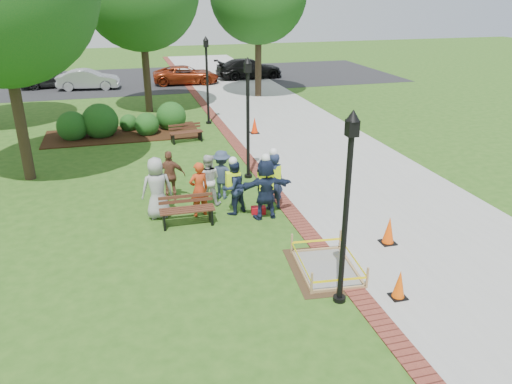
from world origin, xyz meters
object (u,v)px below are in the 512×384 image
object	(u,v)px
cone_front	(399,285)
hivis_worker_a	(265,187)
bench_near	(187,216)
wet_concrete_pad	(327,261)
hivis_worker_c	(233,186)
hivis_worker_b	(273,179)
lamp_near	(347,197)

from	to	relation	value
cone_front	hivis_worker_a	distance (m)	5.11
bench_near	hivis_worker_a	xyz separation A→B (m)	(2.30, -0.13, 0.72)
wet_concrete_pad	hivis_worker_c	world-z (taller)	hivis_worker_c
bench_near	hivis_worker_c	bearing A→B (deg)	16.65
hivis_worker_c	bench_near	bearing A→B (deg)	-163.35
hivis_worker_a	hivis_worker_b	xyz separation A→B (m)	(0.41, 0.58, -0.02)
hivis_worker_a	hivis_worker_b	world-z (taller)	hivis_worker_a
wet_concrete_pad	hivis_worker_b	distance (m)	3.91
cone_front	hivis_worker_b	bearing A→B (deg)	103.12
bench_near	wet_concrete_pad	bearing A→B (deg)	-49.42
hivis_worker_a	cone_front	bearing A→B (deg)	-70.82
cone_front	hivis_worker_b	xyz separation A→B (m)	(-1.25, 5.37, 0.63)
cone_front	lamp_near	distance (m)	2.52
bench_near	hivis_worker_b	xyz separation A→B (m)	(2.71, 0.45, 0.70)
lamp_near	hivis_worker_a	world-z (taller)	lamp_near
wet_concrete_pad	bench_near	bearing A→B (deg)	130.58
bench_near	hivis_worker_a	bearing A→B (deg)	-3.34
hivis_worker_a	hivis_worker_c	bearing A→B (deg)	145.42
bench_near	hivis_worker_c	size ratio (longest dim) A/B	0.87
hivis_worker_c	hivis_worker_a	bearing A→B (deg)	-34.58
bench_near	lamp_near	xyz separation A→B (m)	(2.67, -4.67, 2.21)
hivis_worker_b	bench_near	bearing A→B (deg)	-170.68
bench_near	hivis_worker_b	distance (m)	2.84
bench_near	hivis_worker_b	bearing A→B (deg)	9.32
wet_concrete_pad	hivis_worker_c	bearing A→B (deg)	110.59
wet_concrete_pad	hivis_worker_c	xyz separation A→B (m)	(-1.44, 3.83, 0.66)
bench_near	lamp_near	size ratio (longest dim) A/B	0.37
hivis_worker_a	hivis_worker_b	size ratio (longest dim) A/B	1.02
lamp_near	hivis_worker_c	world-z (taller)	lamp_near
bench_near	hivis_worker_a	world-z (taller)	hivis_worker_a
bench_near	cone_front	bearing A→B (deg)	-51.15
hivis_worker_c	hivis_worker_b	bearing A→B (deg)	0.29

